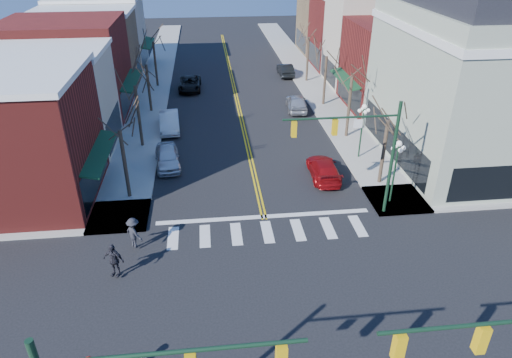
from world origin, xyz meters
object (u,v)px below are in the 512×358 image
object	(u,v)px
pedestrian_dark_a	(114,260)
car_left_mid	(169,122)
lamppost_corner	(396,161)
car_right_far	(285,70)
car_right_mid	(297,103)
car_right_near	(324,169)
pedestrian_dark_b	(134,233)
car_left_far	(190,84)
car_left_near	(167,157)
victorian_corner	(485,71)
lamppost_midblock	(363,122)

from	to	relation	value
pedestrian_dark_a	car_left_mid	bearing A→B (deg)	105.64
lamppost_corner	car_right_far	xyz separation A→B (m)	(-1.80, 29.14, -2.25)
car_right_mid	pedestrian_dark_a	bearing A→B (deg)	64.13
car_right_near	car_right_mid	xyz separation A→B (m)	(0.68, 13.57, 0.10)
car_left_mid	car_right_near	world-z (taller)	car_left_mid
car_right_far	pedestrian_dark_b	xyz separation A→B (m)	(-13.77, -32.18, 0.34)
car_left_far	pedestrian_dark_a	distance (m)	30.44
lamppost_corner	car_left_near	bearing A→B (deg)	154.57
victorian_corner	car_right_far	distance (m)	25.94
car_left_far	car_right_far	distance (m)	11.95
car_right_near	car_right_far	world-z (taller)	car_right_far
car_left_far	car_right_mid	xyz separation A→B (m)	(10.28, -7.56, 0.08)
lamppost_midblock	car_left_mid	world-z (taller)	lamppost_midblock
lamppost_corner	car_right_mid	world-z (taller)	lamppost_corner
lamppost_corner	pedestrian_dark_a	distance (m)	17.22
victorian_corner	car_left_near	xyz separation A→B (m)	(-22.67, 0.83, -5.93)
car_right_near	car_right_mid	bearing A→B (deg)	-90.47
lamppost_midblock	car_left_far	distance (m)	22.70
car_right_mid	pedestrian_dark_b	bearing A→B (deg)	62.82
car_left_mid	pedestrian_dark_b	distance (m)	16.88
car_right_mid	pedestrian_dark_a	world-z (taller)	pedestrian_dark_a
car_right_mid	car_right_far	distance (m)	11.77
car_left_near	car_right_mid	xyz separation A→B (m)	(11.65, 10.58, 0.04)
lamppost_midblock	car_right_far	size ratio (longest dim) A/B	1.01
car_right_far	pedestrian_dark_b	world-z (taller)	pedestrian_dark_b
car_right_far	pedestrian_dark_a	distance (m)	37.36
lamppost_midblock	car_left_mid	bearing A→B (deg)	153.41
car_right_mid	car_right_far	world-z (taller)	car_right_mid
car_left_far	car_right_far	world-z (taller)	car_right_far
lamppost_midblock	pedestrian_dark_a	world-z (taller)	lamppost_midblock
car_right_near	car_left_far	bearing A→B (deg)	-63.17
car_left_near	car_right_near	distance (m)	11.37
car_left_near	pedestrian_dark_a	bearing A→B (deg)	-105.39
car_left_near	car_right_far	world-z (taller)	car_left_near
car_left_far	car_left_mid	bearing A→B (deg)	-96.60
car_left_near	pedestrian_dark_a	distance (m)	12.28
car_left_mid	pedestrian_dark_b	world-z (taller)	pedestrian_dark_b
lamppost_midblock	car_left_near	bearing A→B (deg)	178.68
car_left_near	pedestrian_dark_a	size ratio (longest dim) A/B	2.32
car_left_near	pedestrian_dark_b	xyz separation A→B (m)	(-1.20, -9.87, 0.32)
car_left_mid	car_left_far	distance (m)	11.27
victorian_corner	car_left_mid	xyz separation A→B (m)	(-22.90, 7.81, -5.89)
car_right_near	pedestrian_dark_b	distance (m)	13.98
lamppost_corner	car_left_mid	bearing A→B (deg)	136.60
car_right_far	pedestrian_dark_a	world-z (taller)	pedestrian_dark_a
car_right_far	car_left_mid	bearing A→B (deg)	49.53
car_left_mid	car_right_mid	distance (m)	12.41
car_left_mid	pedestrian_dark_a	xyz separation A→B (m)	(-1.68, -19.11, 0.31)
car_right_near	car_right_far	distance (m)	25.36
car_left_near	victorian_corner	bearing A→B (deg)	-8.56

